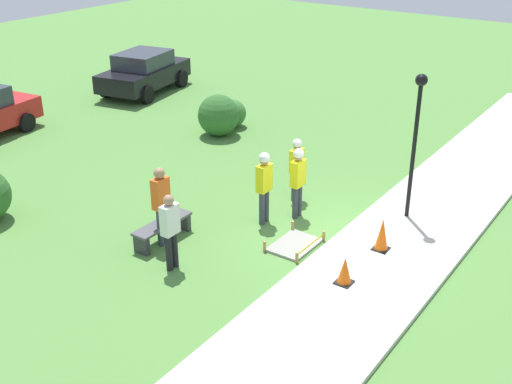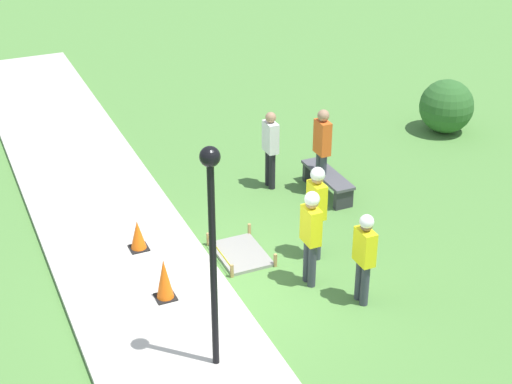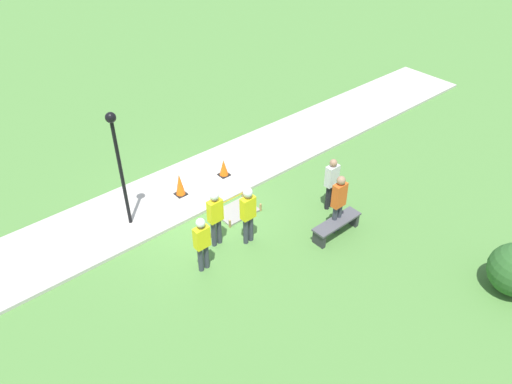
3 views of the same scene
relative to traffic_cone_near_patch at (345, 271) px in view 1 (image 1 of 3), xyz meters
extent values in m
plane|color=#51843D|center=(1.83, 1.10, -0.39)|extent=(60.00, 60.00, 0.00)
cube|color=#BCB7AD|center=(1.83, -0.26, -0.34)|extent=(28.00, 2.72, 0.10)
cube|color=gray|center=(0.83, 1.69, -0.36)|extent=(1.17, 0.84, 0.06)
cube|color=tan|center=(0.25, 1.27, -0.26)|extent=(0.05, 0.05, 0.26)
cube|color=tan|center=(1.42, 1.27, -0.26)|extent=(0.05, 0.05, 0.26)
cube|color=tan|center=(0.25, 2.11, -0.26)|extent=(0.05, 0.05, 0.26)
cube|color=tan|center=(1.42, 2.11, -0.26)|extent=(0.05, 0.05, 0.26)
cube|color=yellow|center=(0.83, 1.27, -0.19)|extent=(1.17, 0.00, 0.04)
cube|color=black|center=(0.00, 0.00, -0.27)|extent=(0.34, 0.34, 0.02)
cone|color=orange|center=(0.00, 0.00, 0.02)|extent=(0.29, 0.29, 0.56)
cube|color=black|center=(1.67, -0.03, -0.27)|extent=(0.34, 0.34, 0.02)
cone|color=orange|center=(1.67, -0.03, 0.10)|extent=(0.29, 0.29, 0.72)
cube|color=#2D2D33|center=(-1.36, 4.29, -0.18)|extent=(0.12, 0.40, 0.41)
cube|color=#2D2D33|center=(0.02, 4.29, -0.18)|extent=(0.12, 0.40, 0.41)
cube|color=#4C4C51|center=(-0.67, 4.29, 0.06)|extent=(1.58, 0.44, 0.06)
cylinder|color=#383D47|center=(2.03, 2.42, 0.03)|extent=(0.14, 0.14, 0.83)
cylinder|color=#383D47|center=(2.21, 2.42, 0.03)|extent=(0.14, 0.14, 0.83)
cube|color=yellow|center=(2.12, 2.42, 0.77)|extent=(0.40, 0.22, 0.66)
sphere|color=#A37A5B|center=(2.12, 2.42, 1.21)|extent=(0.22, 0.22, 0.22)
sphere|color=white|center=(2.12, 2.42, 1.27)|extent=(0.26, 0.26, 0.26)
cylinder|color=#383D47|center=(1.31, 2.91, 0.03)|extent=(0.14, 0.14, 0.84)
cylinder|color=#383D47|center=(1.49, 2.91, 0.03)|extent=(0.14, 0.14, 0.84)
cube|color=yellow|center=(1.40, 2.91, 0.78)|extent=(0.40, 0.22, 0.66)
sphere|color=#A37A5B|center=(1.40, 2.91, 1.23)|extent=(0.23, 0.23, 0.23)
sphere|color=white|center=(1.40, 2.91, 1.29)|extent=(0.26, 0.26, 0.26)
cylinder|color=#383D47|center=(2.87, 2.97, 0.00)|extent=(0.14, 0.14, 0.77)
cylinder|color=#383D47|center=(3.05, 2.97, 0.00)|extent=(0.14, 0.14, 0.77)
cube|color=yellow|center=(2.96, 2.97, 0.69)|extent=(0.40, 0.22, 0.61)
sphere|color=brown|center=(2.96, 2.97, 1.10)|extent=(0.21, 0.21, 0.21)
sphere|color=white|center=(2.96, 2.97, 1.16)|extent=(0.24, 0.24, 0.24)
cylinder|color=#383D47|center=(-0.86, 4.18, 0.07)|extent=(0.14, 0.14, 0.91)
cylinder|color=#383D47|center=(-0.68, 4.18, 0.07)|extent=(0.14, 0.14, 0.91)
cube|color=#E55B1E|center=(-0.77, 4.18, 0.88)|extent=(0.40, 0.22, 0.72)
sphere|color=#A37A5B|center=(-0.77, 4.18, 1.36)|extent=(0.25, 0.25, 0.25)
cylinder|color=black|center=(-1.52, 3.33, 0.03)|extent=(0.14, 0.14, 0.83)
cylinder|color=black|center=(-1.34, 3.33, 0.03)|extent=(0.14, 0.14, 0.83)
cube|color=silver|center=(-1.43, 3.33, 0.77)|extent=(0.40, 0.22, 0.66)
sphere|color=#A37A5B|center=(-1.43, 3.33, 1.21)|extent=(0.22, 0.22, 0.22)
cylinder|color=black|center=(3.52, 0.15, 1.35)|extent=(0.10, 0.10, 3.28)
sphere|color=black|center=(3.52, 0.15, 3.09)|extent=(0.28, 0.28, 0.28)
cube|color=black|center=(7.96, 13.16, 0.29)|extent=(4.37, 2.58, 0.68)
cube|color=#2D333D|center=(7.96, 13.16, 0.93)|extent=(2.31, 1.99, 0.58)
cylinder|color=black|center=(9.04, 14.31, -0.05)|extent=(0.71, 0.36, 0.68)
cylinder|color=black|center=(9.38, 12.47, -0.05)|extent=(0.71, 0.36, 0.68)
cylinder|color=black|center=(6.54, 13.85, -0.05)|extent=(0.71, 0.36, 0.68)
cylinder|color=black|center=(6.88, 12.01, -0.05)|extent=(0.71, 0.36, 0.68)
cylinder|color=black|center=(2.28, 13.11, -0.07)|extent=(0.65, 0.32, 0.62)
sphere|color=#387033|center=(6.61, 7.77, 0.08)|extent=(0.94, 0.94, 0.94)
sphere|color=#2D6028|center=(5.66, 7.62, 0.29)|extent=(1.35, 1.35, 1.35)
camera|label=1|loc=(-9.98, -4.82, 6.84)|focal=45.00mm
camera|label=2|loc=(12.06, -2.98, 7.41)|focal=55.00mm
camera|label=3|loc=(8.01, 10.93, 8.92)|focal=35.00mm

